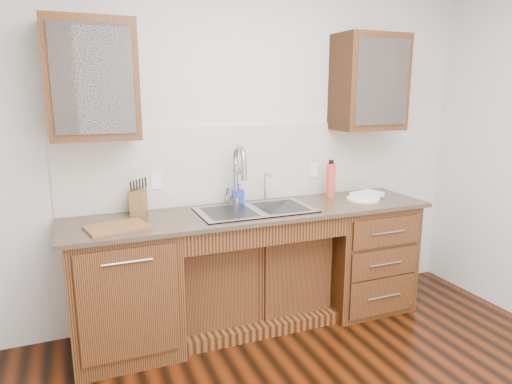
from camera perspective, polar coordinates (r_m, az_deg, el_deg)
name	(u,v)px	position (r m, az deg, el deg)	size (l,w,h in m)	color
wall_back	(237,144)	(3.59, -2.41, 5.96)	(4.00, 0.10, 2.70)	silver
base_cabinet_left	(124,290)	(3.28, -16.16, -11.67)	(0.70, 0.62, 0.88)	#593014
base_cabinet_center	(250,277)	(3.60, -0.79, -10.53)	(1.20, 0.44, 0.70)	#593014
base_cabinet_right	(360,253)	(3.92, 12.88, -7.50)	(0.70, 0.62, 0.88)	#593014
countertop	(255,212)	(3.33, -0.16, -2.52)	(2.70, 0.65, 0.03)	#84705B
backsplash	(240,164)	(3.55, -2.06, 3.53)	(2.70, 0.02, 0.59)	beige
sink	(255,222)	(3.34, -0.06, -3.74)	(0.84, 0.46, 0.19)	#9E9EA5
faucet	(236,179)	(3.45, -2.57, 1.67)	(0.04, 0.04, 0.40)	#999993
filter_tap	(265,186)	(3.57, 1.17, 0.72)	(0.02, 0.02, 0.24)	#999993
upper_cabinet_left	(92,80)	(3.15, -19.86, 13.01)	(0.55, 0.34, 0.75)	#593014
upper_cabinet_right	(369,83)	(3.86, 13.93, 13.13)	(0.55, 0.34, 0.75)	#593014
outlet_left	(156,181)	(3.39, -12.34, 1.37)	(0.08, 0.01, 0.12)	white
outlet_right	(314,170)	(3.82, 7.22, 2.78)	(0.08, 0.01, 0.12)	white
soap_bottle	(238,194)	(3.50, -2.25, -0.20)	(0.07, 0.07, 0.16)	blue
water_bottle	(331,181)	(3.75, 9.31, 1.43)	(0.07, 0.07, 0.28)	red
plate	(363,199)	(3.74, 13.24, -0.84)	(0.26, 0.26, 0.01)	white
dish_towel	(367,195)	(3.78, 13.72, -0.31)	(0.23, 0.17, 0.04)	beige
knife_block	(139,202)	(3.31, -14.48, -1.18)	(0.10, 0.16, 0.18)	#A47F44
cutting_board	(117,227)	(3.01, -16.99, -4.24)	(0.37, 0.26, 0.02)	#9E7448
cup_left_a	(68,89)	(3.14, -22.44, 11.84)	(0.12, 0.12, 0.09)	silver
cup_left_b	(100,88)	(3.15, -18.91, 12.20)	(0.11, 0.11, 0.10)	silver
cup_right_a	(357,89)	(3.80, 12.57, 12.42)	(0.12, 0.12, 0.10)	silver
cup_right_b	(375,89)	(3.90, 14.65, 12.35)	(0.11, 0.11, 0.10)	white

